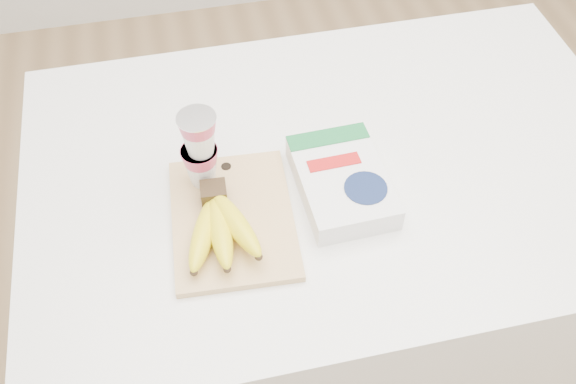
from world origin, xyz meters
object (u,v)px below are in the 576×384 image
Objects in this scene: table at (328,284)px; bananas at (220,226)px; yogurt_stack at (200,148)px; cutting_board at (233,218)px; cereal_box at (342,181)px.

bananas is at bearing -151.42° from table.
bananas is 1.21× the size of yogurt_stack.
cutting_board is at bearing -155.76° from table.
cutting_board is at bearing 53.52° from bananas.
yogurt_stack is (-0.28, -0.01, 0.58)m from table.
cutting_board is 0.22m from cereal_box.
yogurt_stack is 0.69× the size of cereal_box.
yogurt_stack reaches higher than cutting_board.
table is 7.56× the size of yogurt_stack.
yogurt_stack reaches higher than cereal_box.
bananas is (-0.26, -0.14, 0.52)m from table.
cereal_box is (-0.02, -0.08, 0.50)m from table.
bananas is at bearing -166.80° from cereal_box.
table is at bearing 28.58° from bananas.
yogurt_stack is at bearing -178.42° from table.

